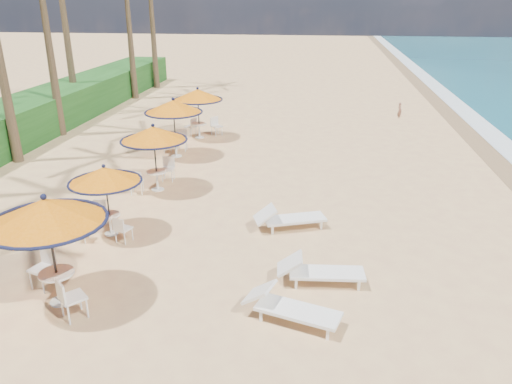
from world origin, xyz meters
TOP-DOWN VIEW (x-y plane):
  - ground at (0.00, 0.00)m, footprint 160.00×160.00m
  - scrub_hedge at (-13.50, 11.00)m, footprint 3.00×40.00m
  - station_0 at (-4.87, -0.32)m, footprint 2.55×2.55m
  - station_1 at (-5.15, 3.13)m, footprint 2.07×2.07m
  - station_2 at (-4.92, 6.80)m, footprint 2.34×2.42m
  - station_3 at (-5.38, 10.80)m, footprint 2.46×2.46m
  - station_4 at (-5.04, 13.84)m, footprint 2.38×2.38m
  - lounger_near at (0.33, -0.32)m, footprint 2.21×1.25m
  - lounger_mid at (0.93, 1.26)m, footprint 2.15×0.83m
  - lounger_far at (-0.02, 4.20)m, footprint 2.23×1.35m
  - person at (5.17, 19.34)m, footprint 0.32×0.40m

SIDE VIEW (x-z plane):
  - ground at x=0.00m, z-range 0.00..0.00m
  - lounger_mid at x=0.93m, z-range -0.02..0.73m
  - lounger_near at x=0.33m, z-range -0.02..0.73m
  - lounger_far at x=-0.02m, z-range -0.02..0.74m
  - person at x=5.17m, z-range 0.00..0.94m
  - scrub_hedge at x=-13.50m, z-range 0.00..1.80m
  - station_1 at x=-5.15m, z-range 0.50..2.66m
  - station_2 at x=-4.92m, z-range 0.64..3.08m
  - station_4 at x=-5.04m, z-range 0.65..3.13m
  - station_3 at x=-5.38m, z-range 0.67..3.23m
  - station_0 at x=-4.87m, z-range 0.70..3.36m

